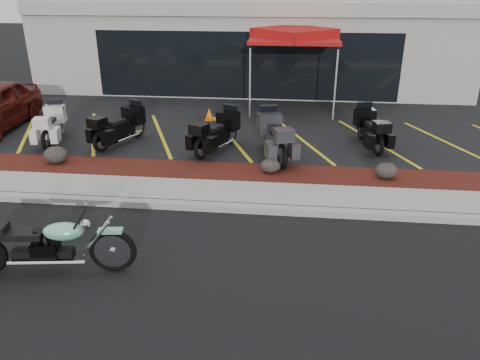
# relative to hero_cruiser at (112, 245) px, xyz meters

# --- Properties ---
(ground) EXTENTS (90.00, 90.00, 0.00)m
(ground) POSITION_rel_hero_cruiser_xyz_m (1.08, 1.60, -0.53)
(ground) COLOR black
(ground) RESTS_ON ground
(curb) EXTENTS (24.00, 0.25, 0.15)m
(curb) POSITION_rel_hero_cruiser_xyz_m (1.08, 2.50, -0.46)
(curb) COLOR gray
(curb) RESTS_ON ground
(sidewalk) EXTENTS (24.00, 1.20, 0.15)m
(sidewalk) POSITION_rel_hero_cruiser_xyz_m (1.08, 3.20, -0.46)
(sidewalk) COLOR gray
(sidewalk) RESTS_ON ground
(mulch_bed) EXTENTS (24.00, 1.20, 0.16)m
(mulch_bed) POSITION_rel_hero_cruiser_xyz_m (1.08, 4.40, -0.45)
(mulch_bed) COLOR black
(mulch_bed) RESTS_ON ground
(upper_lot) EXTENTS (26.00, 9.60, 0.15)m
(upper_lot) POSITION_rel_hero_cruiser_xyz_m (1.08, 9.80, -0.46)
(upper_lot) COLOR black
(upper_lot) RESTS_ON ground
(dealership_building) EXTENTS (18.00, 8.16, 4.00)m
(dealership_building) POSITION_rel_hero_cruiser_xyz_m (1.08, 16.07, 1.47)
(dealership_building) COLOR gray
(dealership_building) RESTS_ON ground
(boulder_left) EXTENTS (0.63, 0.53, 0.45)m
(boulder_left) POSITION_rel_hero_cruiser_xyz_m (-3.21, 4.48, -0.15)
(boulder_left) COLOR black
(boulder_left) RESTS_ON mulch_bed
(boulder_mid) EXTENTS (0.51, 0.42, 0.36)m
(boulder_mid) POSITION_rel_hero_cruiser_xyz_m (2.47, 4.41, -0.19)
(boulder_mid) COLOR black
(boulder_mid) RESTS_ON mulch_bed
(boulder_right) EXTENTS (0.54, 0.45, 0.38)m
(boulder_right) POSITION_rel_hero_cruiser_xyz_m (5.31, 4.36, -0.18)
(boulder_right) COLOR black
(boulder_right) RESTS_ON mulch_bed
(hero_cruiser) EXTENTS (3.11, 1.17, 1.07)m
(hero_cruiser) POSITION_rel_hero_cruiser_xyz_m (0.00, 0.00, 0.00)
(hero_cruiser) COLOR #77BAA4
(hero_cruiser) RESTS_ON ground
(touring_white) EXTENTS (1.19, 2.13, 1.17)m
(touring_white) POSITION_rel_hero_cruiser_xyz_m (-4.25, 6.78, 0.20)
(touring_white) COLOR white
(touring_white) RESTS_ON upper_lot
(touring_black_front) EXTENTS (1.56, 2.21, 1.20)m
(touring_black_front) POSITION_rel_hero_cruiser_xyz_m (-1.73, 6.82, 0.22)
(touring_black_front) COLOR black
(touring_black_front) RESTS_ON upper_lot
(touring_black_mid) EXTENTS (1.58, 2.21, 1.20)m
(touring_black_mid) POSITION_rel_hero_cruiser_xyz_m (1.19, 6.54, 0.22)
(touring_black_mid) COLOR black
(touring_black_mid) RESTS_ON upper_lot
(touring_grey) EXTENTS (1.44, 2.36, 1.29)m
(touring_grey) POSITION_rel_hero_cruiser_xyz_m (2.31, 6.26, 0.26)
(touring_grey) COLOR #2F2F34
(touring_grey) RESTS_ON upper_lot
(touring_black_rear) EXTENTS (1.13, 2.12, 1.17)m
(touring_black_rear) POSITION_rel_hero_cruiser_xyz_m (5.10, 7.39, 0.20)
(touring_black_rear) COLOR black
(touring_black_rear) RESTS_ON upper_lot
(traffic_cone) EXTENTS (0.32, 0.32, 0.42)m
(traffic_cone) POSITION_rel_hero_cruiser_xyz_m (0.13, 8.98, -0.18)
(traffic_cone) COLOR orange
(traffic_cone) RESTS_ON upper_lot
(popup_canopy) EXTENTS (3.93, 3.93, 2.90)m
(popup_canopy) POSITION_rel_hero_cruiser_xyz_m (2.95, 10.95, 2.25)
(popup_canopy) COLOR silver
(popup_canopy) RESTS_ON upper_lot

